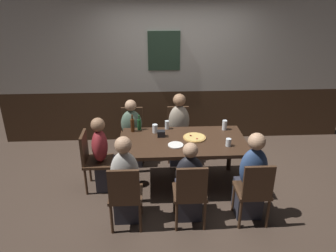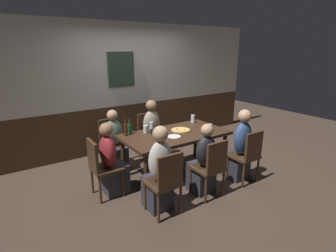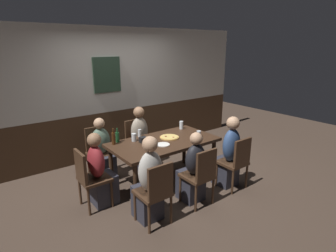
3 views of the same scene
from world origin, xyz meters
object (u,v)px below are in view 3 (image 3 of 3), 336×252
at_px(chair_head_west, 89,176).
at_px(tumbler_water, 140,134).
at_px(chair_mid_far, 137,140).
at_px(person_mid_far, 141,142).
at_px(person_mid_near, 193,172).
at_px(chair_mid_near, 201,174).
at_px(plate_white_large, 163,145).
at_px(chair_right_near, 236,160).
at_px(beer_bottle_brown, 114,138).
at_px(person_left_far, 103,154).
at_px(person_head_west, 100,175).
at_px(beer_glass_half, 134,138).
at_px(chair_left_near, 156,191).
at_px(person_left_near, 149,185).
at_px(pint_glass_amber, 199,134).
at_px(dining_table, 164,145).
at_px(beer_bottle_green, 117,137).
at_px(chair_left_far, 98,149).
at_px(pizza, 169,137).
at_px(pint_glass_pale, 181,126).
at_px(person_right_near, 228,157).

xyz_separation_m(chair_head_west, tumbler_water, (1.08, 0.41, 0.30)).
bearing_deg(tumbler_water, chair_mid_far, 65.91).
distance_m(person_mid_far, person_mid_near, 1.45).
bearing_deg(chair_mid_near, plate_white_large, 99.48).
distance_m(chair_right_near, beer_bottle_brown, 1.97).
bearing_deg(chair_mid_far, person_left_far, -167.99).
xyz_separation_m(chair_mid_near, person_mid_near, (0.00, 0.17, -0.04)).
relative_size(chair_head_west, plate_white_large, 4.16).
distance_m(chair_right_near, person_head_west, 2.10).
bearing_deg(beer_glass_half, chair_left_near, -107.77).
xyz_separation_m(person_left_near, plate_white_large, (0.65, 0.58, 0.24)).
height_order(chair_mid_far, beer_bottle_brown, beer_bottle_brown).
bearing_deg(beer_bottle_brown, chair_right_near, -39.23).
relative_size(person_left_far, pint_glass_amber, 10.02).
bearing_deg(chair_left_near, person_head_west, 111.94).
relative_size(dining_table, person_left_far, 1.62).
xyz_separation_m(chair_head_west, beer_glass_half, (0.90, 0.28, 0.30)).
bearing_deg(person_left_near, beer_bottle_green, 82.91).
bearing_deg(chair_left_near, chair_left_far, 90.00).
relative_size(person_head_west, tumbler_water, 8.31).
xyz_separation_m(chair_left_near, pint_glass_amber, (1.36, 0.68, 0.29)).
relative_size(pint_glass_amber, plate_white_large, 0.51).
bearing_deg(plate_white_large, pizza, 36.27).
bearing_deg(person_mid_near, beer_bottle_green, 119.39).
xyz_separation_m(chair_mid_near, beer_bottle_brown, (-0.73, 1.23, 0.35)).
bearing_deg(chair_left_far, beer_bottle_green, -73.82).
relative_size(pint_glass_pale, beer_bottle_green, 0.64).
relative_size(person_mid_near, tumbler_water, 8.15).
height_order(chair_mid_far, beer_glass_half, chair_mid_far).
relative_size(dining_table, chair_left_near, 2.00).
xyz_separation_m(chair_mid_far, tumbler_water, (-0.22, -0.48, 0.30)).
distance_m(person_right_near, pint_glass_pale, 1.11).
bearing_deg(person_mid_far, plate_white_large, -98.03).
bearing_deg(beer_bottle_green, pizza, -23.24).
bearing_deg(person_mid_far, beer_bottle_brown, -152.29).
relative_size(chair_mid_near, person_mid_far, 0.75).
distance_m(dining_table, pint_glass_pale, 0.75).
distance_m(person_left_near, person_mid_near, 0.78).
height_order(person_left_near, person_left_far, person_left_near).
distance_m(dining_table, person_left_near, 1.07).
bearing_deg(chair_left_far, chair_right_near, -48.89).
height_order(dining_table, chair_mid_near, chair_mid_near).
height_order(chair_mid_far, person_left_far, person_left_far).
relative_size(pint_glass_pale, beer_glass_half, 1.16).
xyz_separation_m(dining_table, beer_bottle_brown, (-0.73, 0.34, 0.18)).
bearing_deg(pint_glass_pale, chair_right_near, -84.27).
xyz_separation_m(chair_left_far, person_left_near, (0.00, -1.61, 0.01)).
xyz_separation_m(person_left_far, beer_bottle_green, (0.14, -0.32, 0.38)).
bearing_deg(person_right_near, plate_white_large, 147.19).
height_order(chair_head_west, person_left_near, person_left_near).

